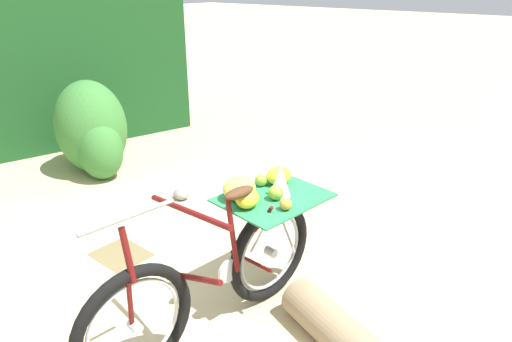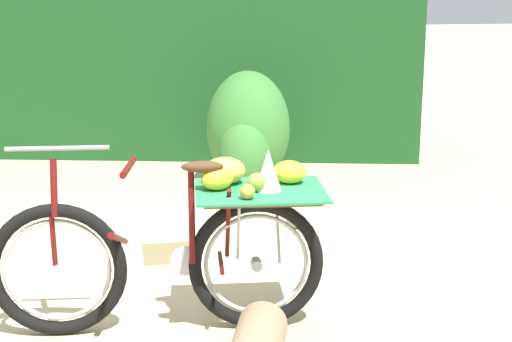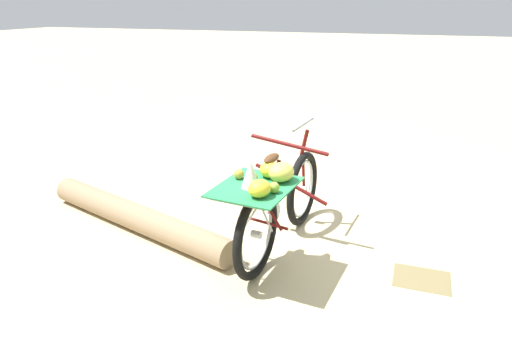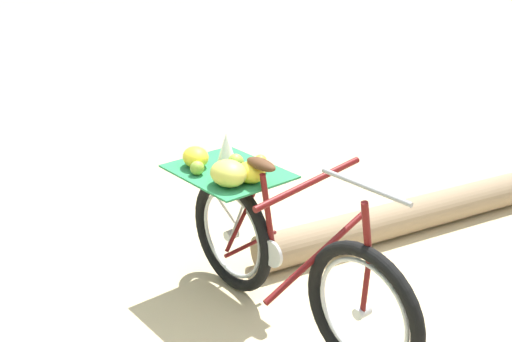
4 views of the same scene
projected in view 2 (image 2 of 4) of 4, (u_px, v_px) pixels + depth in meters
The scene contains 6 objects.
ground_plane at pixel (121, 324), 4.17m from camera, with size 60.00×60.00×0.00m, color #C6B284.
foliage_hedge at pixel (172, 41), 8.15m from camera, with size 5.27×0.90×2.47m, color #19471E.
bicycle at pixel (180, 244), 4.00m from camera, with size 0.73×1.80×1.03m.
shrub_cluster at pixel (248, 135), 7.01m from camera, with size 1.12×0.77×1.07m.
path_stone at pixel (296, 220), 5.83m from camera, with size 0.18×0.15×0.11m, color gray.
leaf_litter_patch at pixel (169, 253), 5.28m from camera, with size 0.44×0.36×0.01m, color olive.
Camera 2 is at (3.92, 0.01, 1.82)m, focal length 53.06 mm.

